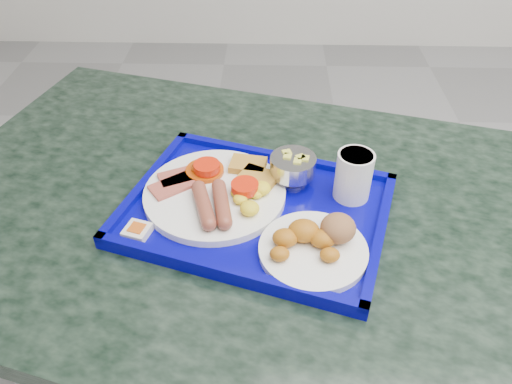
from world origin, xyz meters
TOP-DOWN VIEW (x-y plane):
  - table at (-1.08, 0.37)m, footprint 1.47×1.17m
  - tray at (-1.06, 0.34)m, footprint 0.56×0.47m
  - main_plate at (-1.13, 0.38)m, footprint 0.27×0.27m
  - bread_plate at (-0.96, 0.24)m, footprint 0.18×0.18m
  - fruit_bowl at (-0.99, 0.42)m, footprint 0.09×0.09m
  - juice_cup at (-0.88, 0.39)m, footprint 0.07×0.07m
  - spoon at (-1.23, 0.44)m, footprint 0.04×0.17m
  - knife at (-1.25, 0.39)m, footprint 0.02×0.16m
  - jam_packet at (-1.27, 0.27)m, footprint 0.05×0.05m

SIDE VIEW (x-z plane):
  - table at x=-1.08m, z-range 0.20..1.00m
  - tray at x=-1.06m, z-range 0.80..0.83m
  - knife at x=-1.25m, z-range 0.82..0.82m
  - spoon at x=-1.23m, z-range 0.82..0.83m
  - jam_packet at x=-1.27m, z-range 0.82..0.84m
  - main_plate at x=-1.13m, z-range 0.81..0.85m
  - bread_plate at x=-0.96m, z-range 0.81..0.87m
  - fruit_bowl at x=-0.99m, z-range 0.83..0.89m
  - juice_cup at x=-0.88m, z-range 0.82..0.92m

